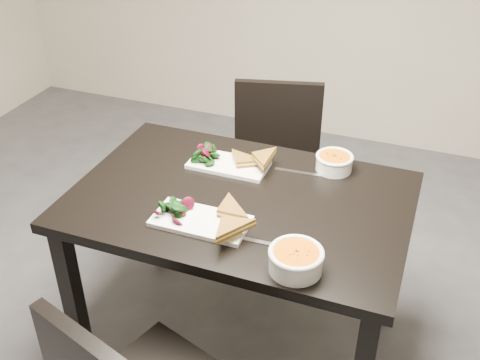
{
  "coord_description": "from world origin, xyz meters",
  "views": [
    {
      "loc": [
        0.54,
        -1.09,
        1.9
      ],
      "look_at": [
        -0.07,
        0.5,
        0.82
      ],
      "focal_mm": 43.06,
      "sensor_mm": 36.0,
      "label": 1
    }
  ],
  "objects_px": {
    "plate_near": "(201,221)",
    "plate_far": "(229,165)",
    "chair_far": "(275,162)",
    "table": "(240,219)",
    "soup_bowl_far": "(334,161)",
    "soup_bowl_near": "(296,259)"
  },
  "relations": [
    {
      "from": "table",
      "to": "plate_far",
      "type": "relative_size",
      "value": 3.93
    },
    {
      "from": "plate_near",
      "to": "plate_far",
      "type": "relative_size",
      "value": 1.06
    },
    {
      "from": "chair_far",
      "to": "plate_near",
      "type": "xyz_separation_m",
      "value": [
        0.02,
        -0.9,
        0.27
      ]
    },
    {
      "from": "chair_far",
      "to": "plate_far",
      "type": "relative_size",
      "value": 2.79
    },
    {
      "from": "chair_far",
      "to": "plate_far",
      "type": "xyz_separation_m",
      "value": [
        -0.03,
        -0.53,
        0.27
      ]
    },
    {
      "from": "table",
      "to": "plate_near",
      "type": "relative_size",
      "value": 3.71
    },
    {
      "from": "table",
      "to": "soup_bowl_far",
      "type": "xyz_separation_m",
      "value": [
        0.27,
        0.3,
        0.14
      ]
    },
    {
      "from": "soup_bowl_near",
      "to": "soup_bowl_far",
      "type": "distance_m",
      "value": 0.61
    },
    {
      "from": "soup_bowl_near",
      "to": "soup_bowl_far",
      "type": "bearing_deg",
      "value": 92.08
    },
    {
      "from": "soup_bowl_far",
      "to": "soup_bowl_near",
      "type": "bearing_deg",
      "value": -87.92
    },
    {
      "from": "soup_bowl_near",
      "to": "plate_far",
      "type": "relative_size",
      "value": 0.55
    },
    {
      "from": "chair_far",
      "to": "soup_bowl_near",
      "type": "distance_m",
      "value": 1.13
    },
    {
      "from": "plate_far",
      "to": "chair_far",
      "type": "bearing_deg",
      "value": 86.68
    },
    {
      "from": "chair_far",
      "to": "soup_bowl_far",
      "type": "bearing_deg",
      "value": -63.15
    },
    {
      "from": "table",
      "to": "chair_far",
      "type": "relative_size",
      "value": 1.41
    },
    {
      "from": "soup_bowl_near",
      "to": "table",
      "type": "bearing_deg",
      "value": 133.65
    },
    {
      "from": "soup_bowl_far",
      "to": "chair_far",
      "type": "bearing_deg",
      "value": 131.02
    },
    {
      "from": "table",
      "to": "soup_bowl_far",
      "type": "height_order",
      "value": "soup_bowl_far"
    },
    {
      "from": "plate_near",
      "to": "plate_far",
      "type": "xyz_separation_m",
      "value": [
        -0.05,
        0.37,
        -0.0
      ]
    },
    {
      "from": "plate_far",
      "to": "soup_bowl_far",
      "type": "xyz_separation_m",
      "value": [
        0.39,
        0.12,
        0.03
      ]
    },
    {
      "from": "table",
      "to": "soup_bowl_near",
      "type": "distance_m",
      "value": 0.45
    },
    {
      "from": "table",
      "to": "plate_far",
      "type": "height_order",
      "value": "plate_far"
    }
  ]
}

